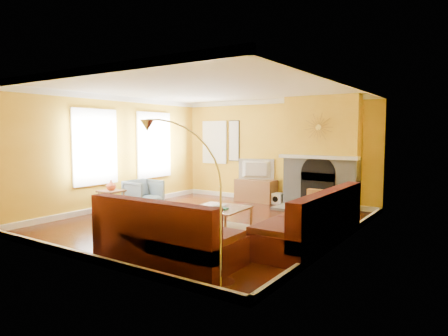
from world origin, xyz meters
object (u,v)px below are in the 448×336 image
Objects in this scene: armchair at (143,194)px; arc_lamp at (185,199)px; side_table at (112,202)px; sectional_sofa at (241,214)px; media_console at (256,191)px; coffee_table at (219,217)px.

arc_lamp reaches higher than armchair.
arc_lamp is at bearing -123.64° from armchair.
armchair is at bearing 82.04° from side_table.
arc_lamp is (0.31, -1.86, 0.54)m from sectional_sofa.
armchair reaches higher than side_table.
sectional_sofa reaches higher than side_table.
armchair is (-1.81, -2.32, 0.05)m from media_console.
sectional_sofa is 5.01× the size of armchair.
armchair is 0.38× the size of arc_lamp.
armchair is 4.93m from arc_lamp.
armchair is (-2.66, 0.65, 0.15)m from coffee_table.
armchair is at bearing 141.27° from arc_lamp.
media_console is (-0.85, 2.97, 0.10)m from coffee_table.
media_console is at bearing -32.85° from armchair.
sectional_sofa is 3.64m from side_table.
side_table is 4.56m from arc_lamp.
sectional_sofa is 1.04m from coffee_table.
arc_lamp reaches higher than sectional_sofa.
sectional_sofa is at bearing -33.10° from coffee_table.
coffee_table is 2.74m from armchair.
sectional_sofa is at bearing -64.31° from media_console.
media_console is (-1.69, 3.52, -0.16)m from sectional_sofa.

